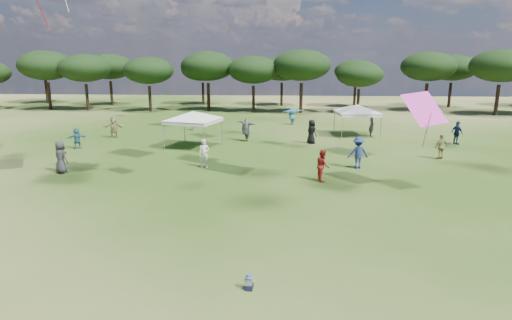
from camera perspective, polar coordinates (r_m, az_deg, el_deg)
The scene contains 5 objects.
tree_line at distance 55.76m, azimuth 5.08°, elevation 12.25°, with size 108.78×17.63×7.77m.
tent_left at distance 31.43m, azimuth -8.39°, elevation 6.25°, with size 6.52×6.52×2.97m.
tent_right at distance 37.16m, azimuth 13.39°, elevation 7.00°, with size 6.75×6.75×2.92m.
toddler at distance 12.39m, azimuth -0.92°, elevation -16.02°, with size 0.32×0.35×0.47m.
festival_crowd at distance 32.49m, azimuth -0.00°, elevation 3.65°, with size 29.12×21.63×1.89m.
Camera 1 is at (1.36, -8.34, 6.25)m, focal length 30.00 mm.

